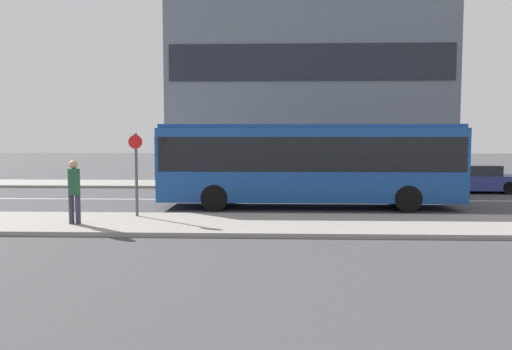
# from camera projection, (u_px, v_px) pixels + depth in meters

# --- Properties ---
(ground_plane) EXTENTS (120.00, 120.00, 0.00)m
(ground_plane) POSITION_uv_depth(u_px,v_px,m) (229.00, 200.00, 21.13)
(ground_plane) COLOR #444447
(sidewalk_near) EXTENTS (44.00, 3.50, 0.13)m
(sidewalk_near) POSITION_uv_depth(u_px,v_px,m) (209.00, 224.00, 14.90)
(sidewalk_near) COLOR gray
(sidewalk_near) RESTS_ON ground_plane
(sidewalk_far) EXTENTS (44.00, 3.50, 0.13)m
(sidewalk_far) POSITION_uv_depth(u_px,v_px,m) (239.00, 184.00, 27.35)
(sidewalk_far) COLOR gray
(sidewalk_far) RESTS_ON ground_plane
(lane_centerline) EXTENTS (41.80, 0.16, 0.01)m
(lane_centerline) POSITION_uv_depth(u_px,v_px,m) (229.00, 200.00, 21.13)
(lane_centerline) COLOR silver
(lane_centerline) RESTS_ON ground_plane
(city_bus) EXTENTS (11.10, 2.48, 3.12)m
(city_bus) POSITION_uv_depth(u_px,v_px,m) (308.00, 160.00, 18.70)
(city_bus) COLOR #194793
(city_bus) RESTS_ON ground_plane
(parked_car_0) EXTENTS (3.92, 1.77, 1.32)m
(parked_car_0) POSITION_uv_depth(u_px,v_px,m) (475.00, 179.00, 23.88)
(parked_car_0) COLOR navy
(parked_car_0) RESTS_ON ground_plane
(pedestrian_near_stop) EXTENTS (0.35, 0.34, 1.86)m
(pedestrian_near_stop) POSITION_uv_depth(u_px,v_px,m) (74.00, 187.00, 14.43)
(pedestrian_near_stop) COLOR #383347
(pedestrian_near_stop) RESTS_ON sidewalk_near
(bus_stop_sign) EXTENTS (0.44, 0.12, 2.64)m
(bus_stop_sign) POSITION_uv_depth(u_px,v_px,m) (136.00, 168.00, 15.84)
(bus_stop_sign) COLOR #4C4C51
(bus_stop_sign) RESTS_ON sidewalk_near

